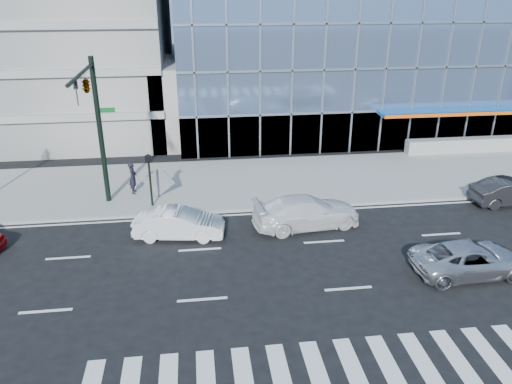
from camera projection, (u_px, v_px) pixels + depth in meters
ground at (324, 242)px, 24.19m from camera, size 160.00×160.00×0.00m
sidewalk at (292, 179)px, 31.45m from camera, size 120.00×8.00×0.15m
theatre_building at (405, 27)px, 46.53m from camera, size 42.00×26.00×15.00m
parking_garage at (19, 1)px, 41.60m from camera, size 24.00×24.00×20.00m
ramp_block at (193, 101)px, 38.71m from camera, size 6.00×8.00×6.00m
traffic_signal at (91, 101)px, 24.64m from camera, size 1.14×5.74×8.00m
ped_signal_post at (149, 172)px, 26.86m from camera, size 0.30×0.33×3.00m
silver_suv at (470, 259)px, 21.36m from camera, size 5.09×2.49×1.39m
white_suv at (306, 212)px, 25.43m from camera, size 5.78×2.97×1.61m
white_sedan at (179, 224)px, 24.38m from camera, size 4.56×2.10×1.45m
dark_sedan at (511, 192)px, 27.97m from camera, size 4.50×1.68×1.47m
pedestrian at (133, 177)px, 28.97m from camera, size 0.47×0.70×1.91m
tilted_panel at (159, 182)px, 28.47m from camera, size 1.81×0.26×1.82m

